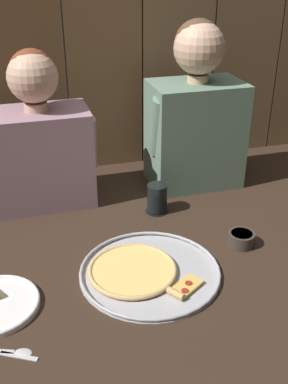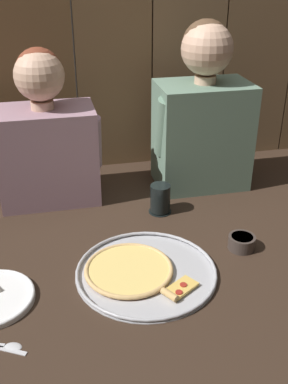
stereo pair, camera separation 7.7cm
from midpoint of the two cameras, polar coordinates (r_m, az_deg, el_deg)
ground_plane at (r=1.44m, az=2.95°, el=-8.14°), size 3.20×3.20×0.00m
pizza_tray at (r=1.37m, az=1.19°, el=-9.88°), size 0.42×0.42×0.03m
drinking_glass at (r=1.65m, az=3.37°, el=-0.90°), size 0.08×0.08×0.11m
dipping_bowl at (r=1.51m, az=13.54°, el=-6.06°), size 0.09×0.09×0.04m
table_spoon at (r=1.20m, az=-15.25°, el=-17.98°), size 0.14×0.07×0.01m
diner_left at (r=1.70m, az=-10.89°, el=6.76°), size 0.39×0.22×0.56m
diner_right at (r=1.79m, az=8.63°, el=9.57°), size 0.39×0.23×0.64m
wooden_backdrop_wall at (r=1.91m, az=-2.69°, el=19.30°), size 2.19×0.03×1.13m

